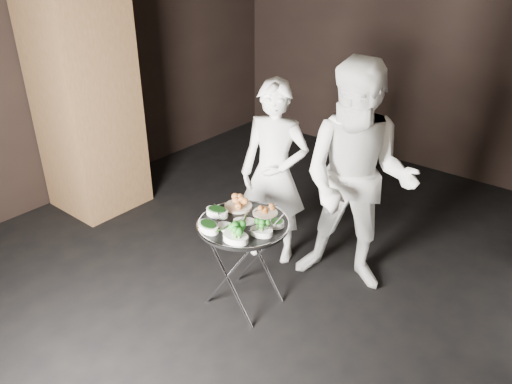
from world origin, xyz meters
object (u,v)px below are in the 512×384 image
Objects in this scene: serving_tray at (243,224)px; waiter_left at (274,174)px; tray_stand at (244,260)px; waiter_right at (357,181)px.

waiter_left is at bearing 109.33° from serving_tray.
tray_stand is 0.45× the size of waiter_left.
waiter_right is (0.74, 0.09, 0.13)m from waiter_left.
serving_tray is at bearing -140.44° from waiter_right.
tray_stand is at bearing 3.58° from serving_tray.
serving_tray reaches higher than tray_stand.
waiter_left is at bearing 169.07° from waiter_right.
waiter_right reaches higher than tray_stand.
tray_stand is at bearing -140.44° from waiter_right.
waiter_right reaches higher than serving_tray.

